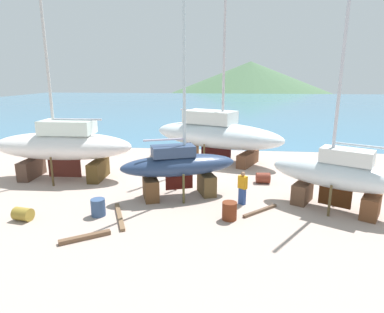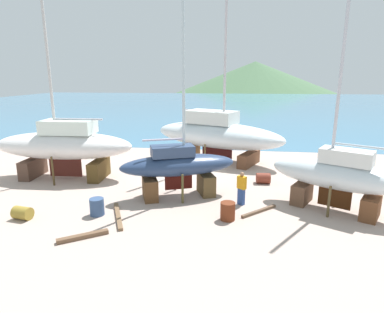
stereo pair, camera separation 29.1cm
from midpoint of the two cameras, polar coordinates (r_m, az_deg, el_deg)
ground_plane at (r=18.67m, az=-3.99°, el=-5.75°), size 41.64×41.64×0.00m
sea_water at (r=74.72m, az=3.76°, el=9.16°), size 132.70×93.38×0.01m
headland_hill at (r=157.73m, az=10.08°, el=11.53°), size 131.56×131.56×25.59m
sailboat_small_center at (r=16.81m, az=23.85°, el=-2.98°), size 6.35×4.72×10.20m
sailboat_mid_port at (r=21.66m, az=-22.13°, el=1.84°), size 8.81×3.25×14.85m
sailboat_large_starboard at (r=17.05m, az=-2.85°, el=-1.71°), size 6.37×3.88×10.31m
sailboat_far_slipway at (r=24.46m, az=3.83°, el=4.02°), size 10.85×7.38×16.69m
worker at (r=16.41m, az=8.38°, el=-5.42°), size 0.49×0.47×1.71m
barrel_tar_black at (r=20.98m, az=27.07°, el=-4.20°), size 0.70×0.91×0.60m
barrel_rust_far at (r=20.01m, az=11.99°, el=-3.70°), size 0.84×0.67×0.64m
barrel_tipped_center at (r=16.62m, az=-28.08°, el=-8.93°), size 0.88×0.71×0.59m
barrel_by_slipway at (r=24.68m, az=25.00°, el=-1.12°), size 0.67×0.67×0.84m
barrel_blue_faded at (r=15.78m, az=-16.72°, el=-8.57°), size 0.86×0.86×0.81m
barrel_tipped_right at (r=14.82m, az=6.05°, el=-9.51°), size 0.93×0.93×0.82m
timber_long_fore at (r=15.45m, az=-13.18°, el=-10.20°), size 1.37×2.77×0.13m
timber_short_skew at (r=15.93m, az=11.42°, el=-9.34°), size 1.73×1.63×0.13m
timber_long_aft at (r=13.94m, az=-18.89°, el=-13.30°), size 1.78×1.32×0.17m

